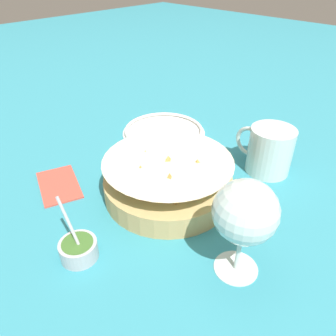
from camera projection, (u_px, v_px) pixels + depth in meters
ground_plane at (155, 196)px, 0.65m from camera, size 4.00×4.00×0.00m
food_basket at (167, 180)px, 0.64m from camera, size 0.25×0.25×0.09m
sauce_cup at (78, 249)px, 0.51m from camera, size 0.07×0.06×0.10m
wine_glass at (245, 214)px, 0.44m from camera, size 0.09×0.09×0.16m
beer_mug at (269, 152)px, 0.70m from camera, size 0.13×0.09×0.10m
side_plate at (164, 131)px, 0.87m from camera, size 0.22×0.22×0.01m
napkin at (59, 184)px, 0.68m from camera, size 0.14×0.11×0.01m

